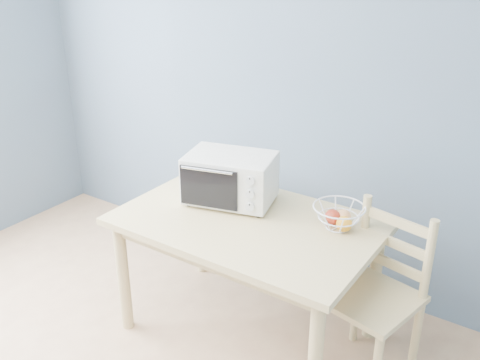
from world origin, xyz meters
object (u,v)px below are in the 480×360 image
Objects in this scene: toaster_oven at (227,177)px; dining_chair at (374,298)px; fruit_basket at (339,217)px; dining_table at (247,236)px.

toaster_oven reaches higher than dining_chair.
toaster_oven is 0.60× the size of dining_chair.
toaster_oven is at bearing -174.04° from fruit_basket.
fruit_basket is 0.45m from dining_chair.
fruit_basket is at bearing -8.99° from toaster_oven.
dining_table is 2.49× the size of toaster_oven.
dining_chair is (0.94, -0.02, -0.44)m from toaster_oven.
toaster_oven reaches higher than fruit_basket.
dining_chair reaches higher than dining_table.
dining_table is at bearing -159.37° from dining_chair.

